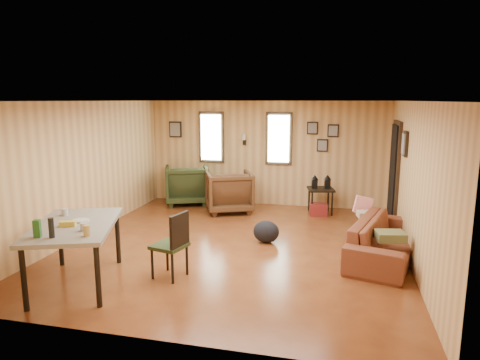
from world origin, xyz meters
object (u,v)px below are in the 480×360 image
(dining_table, at_px, (74,229))
(end_table, at_px, (199,188))
(recliner_brown, at_px, (229,190))
(recliner_green, at_px, (187,183))
(sofa, at_px, (386,233))
(side_table, at_px, (321,187))

(dining_table, bearing_deg, end_table, 69.00)
(recliner_brown, height_order, dining_table, dining_table)
(recliner_brown, distance_m, recliner_green, 1.26)
(recliner_brown, bearing_deg, sofa, 121.46)
(sofa, relative_size, dining_table, 1.12)
(recliner_green, xyz_separation_m, dining_table, (0.16, -4.60, 0.26))
(sofa, distance_m, side_table, 2.74)
(side_table, xyz_separation_m, dining_table, (-2.95, -4.43, 0.18))
(recliner_green, distance_m, side_table, 3.12)
(recliner_brown, bearing_deg, dining_table, 52.99)
(recliner_brown, xyz_separation_m, recliner_green, (-1.16, 0.50, 0.01))
(side_table, bearing_deg, sofa, -65.88)
(recliner_brown, xyz_separation_m, dining_table, (-1.00, -4.10, 0.27))
(side_table, bearing_deg, recliner_green, 176.86)
(end_table, relative_size, dining_table, 0.34)
(side_table, bearing_deg, recliner_brown, -170.47)
(recliner_green, relative_size, side_table, 1.18)
(side_table, bearing_deg, end_table, 173.63)
(side_table, distance_m, dining_table, 5.33)
(end_table, distance_m, dining_table, 4.77)
(sofa, height_order, dining_table, dining_table)
(sofa, bearing_deg, dining_table, 130.90)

